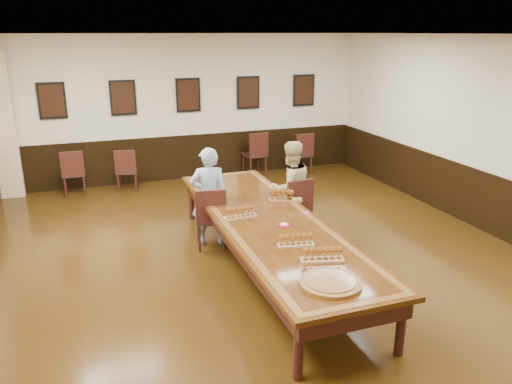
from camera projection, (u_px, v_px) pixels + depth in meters
name	position (u px, v px, depth m)	size (l,w,h in m)	color
floor	(268.00, 269.00, 7.14)	(8.00, 10.00, 0.02)	black
ceiling	(270.00, 33.00, 6.15)	(8.00, 10.00, 0.02)	white
wall_back	(188.00, 108.00, 11.14)	(8.00, 0.02, 3.20)	#EFE5C8
wall_right	(503.00, 139.00, 7.93)	(0.02, 10.00, 3.20)	#EFE5C8
chair_man	(210.00, 217.00, 7.74)	(0.46, 0.50, 0.98)	#321A16
chair_woman	(293.00, 206.00, 8.17)	(0.47, 0.51, 1.00)	#321A16
spare_chair_a	(73.00, 172.00, 10.26)	(0.45, 0.49, 0.96)	#321A16
spare_chair_b	(127.00, 169.00, 10.53)	(0.43, 0.47, 0.91)	#321A16
spare_chair_c	(255.00, 153.00, 11.70)	(0.48, 0.53, 1.03)	#321A16
spare_chair_d	(300.00, 153.00, 11.81)	(0.46, 0.51, 0.99)	#321A16
person_man	(209.00, 197.00, 7.75)	(0.57, 0.38, 1.57)	#4B83BC
person_woman	(290.00, 188.00, 8.17)	(0.78, 0.61, 1.57)	#DBC289
pink_phone	(306.00, 213.00, 7.14)	(0.07, 0.13, 0.01)	#CD4480
curtain	(3.00, 127.00, 9.81)	(0.45, 0.18, 2.90)	beige
wainscoting	(268.00, 236.00, 6.98)	(8.00, 10.00, 1.00)	black
conference_table	(268.00, 229.00, 6.95)	(1.40, 5.00, 0.76)	#311908
posters	(188.00, 95.00, 10.98)	(6.14, 0.04, 0.74)	black
flight_a	(241.00, 213.00, 6.93)	(0.48, 0.17, 0.18)	#976A3F
flight_b	(284.00, 196.00, 7.64)	(0.53, 0.31, 0.19)	#976A3F
flight_c	(296.00, 240.00, 6.03)	(0.46, 0.22, 0.17)	#976A3F
flight_d	(323.00, 255.00, 5.62)	(0.51, 0.27, 0.18)	#976A3F
red_plate_grp	(284.00, 225.00, 6.69)	(0.18, 0.18, 0.02)	#BA0C33
carved_platter	(330.00, 283.00, 5.12)	(0.80, 0.80, 0.05)	#5B3412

